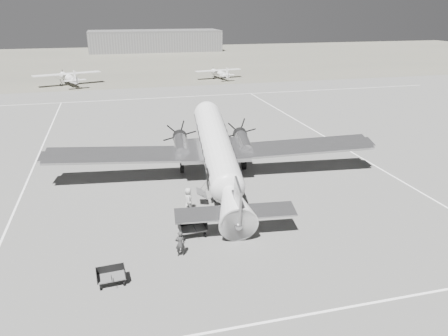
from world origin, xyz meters
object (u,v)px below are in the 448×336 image
baggage_cart_far (111,277)px  ground_crew (180,244)px  hangar_main (155,41)px  dc3_airliner (218,154)px  light_plane_right (219,74)px  ramp_agent (190,211)px  baggage_cart_near (193,228)px  passenger (188,200)px  light_plane_left (68,79)px

baggage_cart_far → ground_crew: size_ratio=0.99×
hangar_main → dc3_airliner: size_ratio=1.51×
dc3_airliner → light_plane_right: size_ratio=2.86×
dc3_airliner → ramp_agent: bearing=-114.2°
ground_crew → baggage_cart_near: bearing=-118.2°
hangar_main → light_plane_right: (5.80, -63.33, -2.29)m
hangar_main → dc3_airliner: (-7.94, -117.56, -0.65)m
dc3_airliner → passenger: bearing=-121.6°
light_plane_left → light_plane_right: 28.70m
dc3_airliner → baggage_cart_near: size_ratio=15.54×
baggage_cart_near → passenger: passenger is taller
light_plane_left → baggage_cart_near: (11.43, -61.07, -0.76)m
ground_crew → passenger: bearing=-104.9°
dc3_airliner → passenger: 5.42m
light_plane_right → baggage_cart_near: (-17.26, -61.89, -0.50)m
light_plane_right → ground_crew: size_ratio=6.26×
hangar_main → baggage_cart_far: (-16.50, -129.17, -2.87)m
dc3_airliner → ground_crew: 10.97m
baggage_cart_near → passenger: size_ratio=1.03×
hangar_main → baggage_cart_near: (-11.46, -125.22, -2.79)m
ground_crew → baggage_cart_far: bearing=25.0°
dc3_airliner → baggage_cart_far: dc3_airliner is taller
hangar_main → passenger: 122.14m
baggage_cart_far → passenger: passenger is taller
hangar_main → dc3_airliner: 117.83m
baggage_cart_far → passenger: (5.43, 7.56, 0.43)m
baggage_cart_near → ground_crew: 2.40m
hangar_main → ground_crew: hangar_main is taller
light_plane_right → ramp_agent: bearing=-115.9°
ground_crew → hangar_main: bearing=-95.8°
light_plane_right → ramp_agent: 62.26m
hangar_main → baggage_cart_near: bearing=-95.2°
ground_crew → ramp_agent: (1.34, 4.11, -0.03)m
dc3_airliner → ramp_agent: size_ratio=18.70×
light_plane_right → baggage_cart_far: 69.51m
dc3_airliner → baggage_cart_near: 8.70m
ramp_agent → passenger: 1.62m
light_plane_left → baggage_cart_far: 65.34m
dc3_airliner → passenger: size_ratio=16.02×
dc3_airliner → light_plane_right: bearing=81.9°
ramp_agent → light_plane_left: bearing=32.2°
light_plane_right → passenger: size_ratio=5.61×
light_plane_left → ramp_agent: (11.64, -59.07, -0.52)m
light_plane_right → ground_crew: light_plane_right is taller
ground_crew → passenger: passenger is taller
baggage_cart_near → light_plane_right: bearing=70.5°
dc3_airliner → light_plane_left: 55.48m
light_plane_right → ground_crew: 66.58m
light_plane_right → baggage_cart_far: bearing=-118.7°
ground_crew → light_plane_right: bearing=-106.2°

